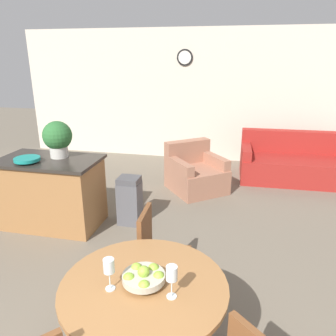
{
  "coord_description": "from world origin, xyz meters",
  "views": [
    {
      "loc": [
        0.75,
        -0.61,
        2.15
      ],
      "look_at": [
        -0.0,
        2.79,
        0.95
      ],
      "focal_mm": 35.0,
      "sensor_mm": 36.0,
      "label": 1
    }
  ],
  "objects_px": {
    "wine_glass_right": "(172,275)",
    "kitchen_island": "(52,192)",
    "dining_table": "(145,305)",
    "trash_bin": "(130,201)",
    "potted_plant": "(58,138)",
    "armchair": "(195,174)",
    "wine_glass_left": "(109,267)",
    "teal_bowl": "(27,159)",
    "couch": "(297,164)",
    "fruit_bowl": "(144,277)",
    "dining_chair_far_side": "(158,251)"
  },
  "relations": [
    {
      "from": "wine_glass_right",
      "to": "trash_bin",
      "type": "xyz_separation_m",
      "value": [
        -1.03,
        2.17,
        -0.59
      ]
    },
    {
      "from": "wine_glass_right",
      "to": "armchair",
      "type": "height_order",
      "value": "wine_glass_right"
    },
    {
      "from": "dining_table",
      "to": "trash_bin",
      "type": "distance_m",
      "value": 2.27
    },
    {
      "from": "teal_bowl",
      "to": "dining_chair_far_side",
      "type": "bearing_deg",
      "value": -25.52
    },
    {
      "from": "couch",
      "to": "armchair",
      "type": "xyz_separation_m",
      "value": [
        -1.73,
        -0.9,
        -0.01
      ]
    },
    {
      "from": "dining_chair_far_side",
      "to": "kitchen_island",
      "type": "xyz_separation_m",
      "value": [
        -1.7,
        1.08,
        -0.03
      ]
    },
    {
      "from": "potted_plant",
      "to": "armchair",
      "type": "height_order",
      "value": "potted_plant"
    },
    {
      "from": "kitchen_island",
      "to": "wine_glass_right",
      "type": "bearing_deg",
      "value": -43.85
    },
    {
      "from": "fruit_bowl",
      "to": "couch",
      "type": "height_order",
      "value": "fruit_bowl"
    },
    {
      "from": "potted_plant",
      "to": "couch",
      "type": "bearing_deg",
      "value": 35.83
    },
    {
      "from": "teal_bowl",
      "to": "couch",
      "type": "relative_size",
      "value": 0.15
    },
    {
      "from": "wine_glass_right",
      "to": "potted_plant",
      "type": "bearing_deg",
      "value": 133.1
    },
    {
      "from": "dining_chair_far_side",
      "to": "wine_glass_left",
      "type": "height_order",
      "value": "wine_glass_left"
    },
    {
      "from": "fruit_bowl",
      "to": "kitchen_island",
      "type": "xyz_separation_m",
      "value": [
        -1.81,
        1.85,
        -0.35
      ]
    },
    {
      "from": "trash_bin",
      "to": "armchair",
      "type": "bearing_deg",
      "value": 62.85
    },
    {
      "from": "potted_plant",
      "to": "trash_bin",
      "type": "relative_size",
      "value": 0.71
    },
    {
      "from": "wine_glass_right",
      "to": "teal_bowl",
      "type": "distance_m",
      "value": 2.79
    },
    {
      "from": "armchair",
      "to": "trash_bin",
      "type": "bearing_deg",
      "value": -155.67
    },
    {
      "from": "dining_chair_far_side",
      "to": "teal_bowl",
      "type": "bearing_deg",
      "value": -117.98
    },
    {
      "from": "kitchen_island",
      "to": "teal_bowl",
      "type": "bearing_deg",
      "value": -132.0
    },
    {
      "from": "dining_table",
      "to": "teal_bowl",
      "type": "bearing_deg",
      "value": 139.82
    },
    {
      "from": "dining_chair_far_side",
      "to": "wine_glass_right",
      "type": "height_order",
      "value": "wine_glass_right"
    },
    {
      "from": "armchair",
      "to": "teal_bowl",
      "type": "bearing_deg",
      "value": -174.39
    },
    {
      "from": "potted_plant",
      "to": "couch",
      "type": "relative_size",
      "value": 0.23
    },
    {
      "from": "wine_glass_right",
      "to": "wine_glass_left",
      "type": "bearing_deg",
      "value": -178.09
    },
    {
      "from": "kitchen_island",
      "to": "trash_bin",
      "type": "height_order",
      "value": "kitchen_island"
    },
    {
      "from": "teal_bowl",
      "to": "armchair",
      "type": "bearing_deg",
      "value": 44.14
    },
    {
      "from": "wine_glass_right",
      "to": "kitchen_island",
      "type": "bearing_deg",
      "value": 136.15
    },
    {
      "from": "wine_glass_right",
      "to": "potted_plant",
      "type": "relative_size",
      "value": 0.47
    },
    {
      "from": "dining_chair_far_side",
      "to": "fruit_bowl",
      "type": "distance_m",
      "value": 0.84
    },
    {
      "from": "wine_glass_right",
      "to": "couch",
      "type": "height_order",
      "value": "wine_glass_right"
    },
    {
      "from": "fruit_bowl",
      "to": "wine_glass_right",
      "type": "relative_size",
      "value": 1.28
    },
    {
      "from": "dining_chair_far_side",
      "to": "armchair",
      "type": "distance_m",
      "value": 2.68
    },
    {
      "from": "kitchen_island",
      "to": "trash_bin",
      "type": "bearing_deg",
      "value": 14.15
    },
    {
      "from": "trash_bin",
      "to": "couch",
      "type": "relative_size",
      "value": 0.32
    },
    {
      "from": "trash_bin",
      "to": "teal_bowl",
      "type": "bearing_deg",
      "value": -159.37
    },
    {
      "from": "dining_table",
      "to": "wine_glass_left",
      "type": "height_order",
      "value": "wine_glass_left"
    },
    {
      "from": "couch",
      "to": "teal_bowl",
      "type": "bearing_deg",
      "value": -144.59
    },
    {
      "from": "dining_chair_far_side",
      "to": "fruit_bowl",
      "type": "relative_size",
      "value": 3.15
    },
    {
      "from": "kitchen_island",
      "to": "teal_bowl",
      "type": "distance_m",
      "value": 0.55
    },
    {
      "from": "dining_chair_far_side",
      "to": "teal_bowl",
      "type": "height_order",
      "value": "teal_bowl"
    },
    {
      "from": "fruit_bowl",
      "to": "potted_plant",
      "type": "bearing_deg",
      "value": 131.1
    },
    {
      "from": "wine_glass_left",
      "to": "couch",
      "type": "bearing_deg",
      "value": 68.01
    },
    {
      "from": "fruit_bowl",
      "to": "couch",
      "type": "xyz_separation_m",
      "value": [
        1.6,
        4.35,
        -0.52
      ]
    },
    {
      "from": "dining_table",
      "to": "wine_glass_right",
      "type": "height_order",
      "value": "wine_glass_right"
    },
    {
      "from": "dining_table",
      "to": "trash_bin",
      "type": "height_order",
      "value": "dining_table"
    },
    {
      "from": "wine_glass_right",
      "to": "couch",
      "type": "relative_size",
      "value": 0.11
    },
    {
      "from": "fruit_bowl",
      "to": "potted_plant",
      "type": "relative_size",
      "value": 0.6
    },
    {
      "from": "teal_bowl",
      "to": "armchair",
      "type": "relative_size",
      "value": 0.27
    },
    {
      "from": "fruit_bowl",
      "to": "couch",
      "type": "distance_m",
      "value": 4.66
    }
  ]
}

